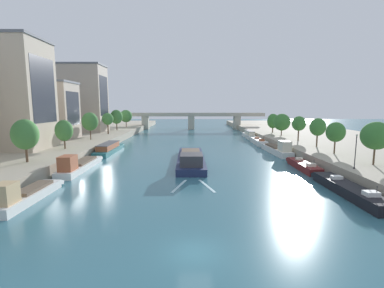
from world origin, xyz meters
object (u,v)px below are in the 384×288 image
Objects in this scene: tree_left_by_lamp at (25,135)px; moored_boat_right_second at (303,165)px; moored_boat_left_near at (109,148)px; tree_left_far at (126,116)px; tree_right_third at (318,127)px; bridge_far at (191,119)px; moored_boat_right_midway at (249,135)px; lamppost_right_bank at (356,150)px; tree_left_nearest at (90,122)px; tree_left_midway at (64,131)px; moored_boat_right_downstream at (348,190)px; moored_boat_left_midway at (79,165)px; barge_midriver at (191,159)px; tree_right_midway at (336,132)px; tree_right_by_lamp at (299,124)px; moored_boat_left_end at (26,195)px; tree_right_nearest at (376,136)px; moored_boat_right_far at (259,142)px; tree_left_past_mid at (108,119)px; moored_boat_right_gap_after at (277,149)px; tree_right_far at (273,121)px; tree_left_distant at (116,117)px; tree_right_second at (282,122)px.

moored_boat_right_second is at bearing 4.47° from tree_left_by_lamp.
moored_boat_left_near is 48.43m from tree_left_far.
bridge_far is at bearing 111.55° from tree_right_third.
lamppost_right_bank is at bearing -86.57° from moored_boat_right_midway.
tree_left_far is (-0.15, 39.50, -0.11)m from tree_left_nearest.
tree_left_midway is 0.83× the size of tree_left_far.
moored_boat_right_downstream is 27.30m from tree_right_third.
tree_left_midway is (-6.85, 10.40, 4.69)m from moored_boat_left_midway.
barge_midriver is 26.09m from tree_right_midway.
tree_left_far is 0.11× the size of bridge_far.
tree_right_third is at bearing -90.63° from tree_right_by_lamp.
moored_boat_left_end reaches higher than barge_midriver.
moored_boat_left_midway is 2.39× the size of tree_right_nearest.
moored_boat_right_far is 44.88m from tree_left_past_mid.
tree_left_nearest is (-25.35, 19.89, 5.63)m from barge_midriver.
moored_boat_right_gap_after is at bearing 89.22° from moored_boat_right_downstream.
moored_boat_right_second is 80.78m from bridge_far.
tree_right_far reaches higher than moored_boat_left_end.
tree_left_distant reaches higher than moored_boat_left_end.
moored_boat_right_second is 15.48m from tree_right_third.
tree_left_midway is 54.45m from tree_left_far.
moored_boat_right_far is 48.26m from tree_left_midway.
tree_right_by_lamp reaches higher than moored_boat_left_midway.
tree_left_far is (-7.25, 64.85, 5.50)m from moored_boat_left_midway.
barge_midriver is 73.98m from bridge_far.
tree_left_past_mid reaches higher than moored_boat_right_second.
tree_right_nearest is at bearing -90.06° from tree_right_by_lamp.
tree_right_third is (7.34, -32.31, 5.01)m from moored_boat_right_midway.
tree_left_by_lamp is 1.38× the size of lamppost_right_bank.
tree_left_past_mid is (-6.81, 39.23, 5.57)m from moored_boat_left_midway.
tree_right_third is (51.92, -51.80, -0.35)m from tree_left_far.
bridge_far is at bearing 46.18° from tree_left_distant.
moored_boat_right_far is 19.76m from tree_right_third.
moored_boat_left_near is 46.82m from moored_boat_right_midway.
tree_right_third is at bearing -89.50° from tree_right_far.
tree_right_third is 1.26× the size of lamppost_right_bank.
bridge_far is at bearing 72.90° from tree_left_by_lamp.
tree_right_by_lamp is (7.97, -7.03, 5.42)m from moored_boat_right_far.
tree_left_nearest reaches higher than tree_left_midway.
tree_right_far is at bearing 59.70° from moored_boat_right_far.
tree_right_nearest reaches higher than moored_boat_right_downstream.
tree_left_far is at bearing 88.46° from tree_left_distant.
moored_boat_left_near is 1.18× the size of moored_boat_right_midway.
tree_right_second reaches higher than moored_boat_left_end.
tree_left_far is (-44.11, 77.38, 5.77)m from moored_boat_right_downstream.
moored_boat_right_midway is 56.52m from tree_left_midway.
tree_right_midway reaches higher than moored_boat_left_end.
lamppost_right_bank is at bearing 54.85° from moored_boat_right_downstream.
moored_boat_right_midway is at bearing 38.36° from tree_left_midway.
moored_boat_right_second is at bearing -99.93° from tree_right_far.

